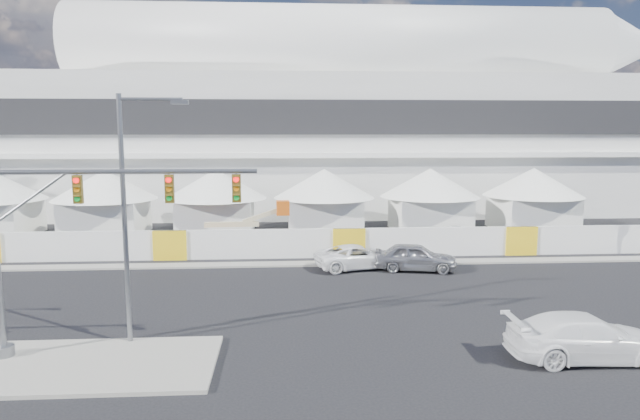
{
  "coord_description": "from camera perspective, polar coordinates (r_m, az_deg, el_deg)",
  "views": [
    {
      "loc": [
        1.55,
        -23.39,
        8.61
      ],
      "look_at": [
        3.73,
        10.0,
        3.91
      ],
      "focal_mm": 32.0,
      "sensor_mm": 36.0,
      "label": 1
    }
  ],
  "objects": [
    {
      "name": "pickup_near",
      "position": [
        24.21,
        25.06,
        -11.45
      ],
      "size": [
        2.52,
        5.99,
        1.73
      ],
      "primitive_type": "imported",
      "rotation": [
        0.0,
        0.0,
        1.55
      ],
      "color": "white",
      "rests_on": "ground"
    },
    {
      "name": "ground",
      "position": [
        24.98,
        -7.23,
        -12.25
      ],
      "size": [
        160.0,
        160.0,
        0.0
      ],
      "primitive_type": "plane",
      "color": "black",
      "rests_on": "ground"
    },
    {
      "name": "traffic_mast",
      "position": [
        23.33,
        -25.33,
        -2.87
      ],
      "size": [
        10.03,
        0.77,
        7.95
      ],
      "color": "slate",
      "rests_on": "median_island"
    },
    {
      "name": "stadium",
      "position": [
        65.29,
        2.58,
        8.72
      ],
      "size": [
        80.0,
        24.8,
        21.98
      ],
      "color": "silver",
      "rests_on": "ground"
    },
    {
      "name": "sedan_silver",
      "position": [
        35.75,
        9.51,
        -4.65
      ],
      "size": [
        2.98,
        5.33,
        1.71
      ],
      "primitive_type": "imported",
      "rotation": [
        0.0,
        0.0,
        1.37
      ],
      "color": "#A2A3A7",
      "rests_on": "ground"
    },
    {
      "name": "median_island",
      "position": [
        23.36,
        -23.03,
        -14.11
      ],
      "size": [
        10.0,
        5.0,
        0.15
      ],
      "primitive_type": "cube",
      "color": "gray",
      "rests_on": "ground"
    },
    {
      "name": "tent_row",
      "position": [
        47.72,
        -4.98,
        1.39
      ],
      "size": [
        53.4,
        8.4,
        5.4
      ],
      "color": "white",
      "rests_on": "ground"
    },
    {
      "name": "pickup_curb",
      "position": [
        35.92,
        3.8,
        -4.67
      ],
      "size": [
        3.74,
        5.82,
        1.49
      ],
      "primitive_type": "imported",
      "rotation": [
        0.0,
        0.0,
        1.82
      ],
      "color": "white",
      "rests_on": "ground"
    },
    {
      "name": "far_curb",
      "position": [
        41.25,
        23.0,
        -4.62
      ],
      "size": [
        80.0,
        1.2,
        0.12
      ],
      "primitive_type": "cube",
      "color": "gray",
      "rests_on": "ground"
    },
    {
      "name": "hoarding_fence",
      "position": [
        38.9,
        2.9,
        -3.3
      ],
      "size": [
        70.0,
        0.25,
        2.0
      ],
      "primitive_type": "cube",
      "color": "white",
      "rests_on": "ground"
    },
    {
      "name": "boom_lift",
      "position": [
        40.94,
        -9.52,
        -2.87
      ],
      "size": [
        7.17,
        1.82,
        3.62
      ],
      "rotation": [
        0.0,
        0.0,
        0.06
      ],
      "color": "#CE5713",
      "rests_on": "ground"
    },
    {
      "name": "lot_car_a",
      "position": [
        44.64,
        13.91,
        -2.5
      ],
      "size": [
        1.68,
        4.12,
        1.33
      ],
      "primitive_type": "imported",
      "rotation": [
        0.0,
        0.0,
        1.64
      ],
      "color": "silver",
      "rests_on": "ground"
    },
    {
      "name": "streetlight_median",
      "position": [
        23.54,
        -18.43,
        0.74
      ],
      "size": [
        2.73,
        0.27,
        9.86
      ],
      "color": "slate",
      "rests_on": "median_island"
    }
  ]
}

